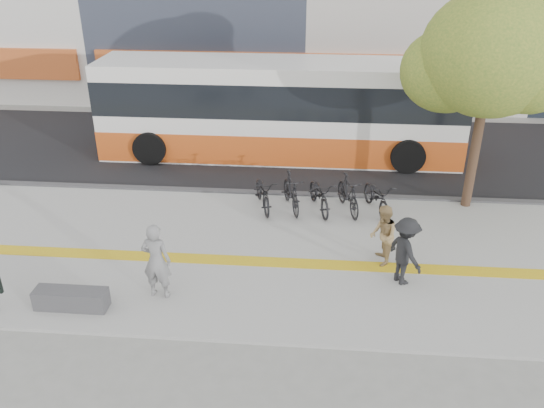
# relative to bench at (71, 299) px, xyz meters

# --- Properties ---
(ground) EXTENTS (120.00, 120.00, 0.00)m
(ground) POSITION_rel_bench_xyz_m (2.60, 1.20, -0.30)
(ground) COLOR slate
(ground) RESTS_ON ground
(sidewalk) EXTENTS (40.00, 7.00, 0.08)m
(sidewalk) POSITION_rel_bench_xyz_m (2.60, 2.70, -0.27)
(sidewalk) COLOR gray
(sidewalk) RESTS_ON ground
(tactile_strip) EXTENTS (40.00, 0.45, 0.01)m
(tactile_strip) POSITION_rel_bench_xyz_m (2.60, 2.20, -0.22)
(tactile_strip) COLOR gold
(tactile_strip) RESTS_ON sidewalk
(street) EXTENTS (40.00, 8.00, 0.06)m
(street) POSITION_rel_bench_xyz_m (2.60, 10.20, -0.28)
(street) COLOR black
(street) RESTS_ON ground
(curb) EXTENTS (40.00, 0.25, 0.14)m
(curb) POSITION_rel_bench_xyz_m (2.60, 6.20, -0.23)
(curb) COLOR #38383A
(curb) RESTS_ON ground
(bench) EXTENTS (1.60, 0.45, 0.45)m
(bench) POSITION_rel_bench_xyz_m (0.00, 0.00, 0.00)
(bench) COLOR #38383A
(bench) RESTS_ON sidewalk
(street_tree) EXTENTS (4.40, 3.80, 6.31)m
(street_tree) POSITION_rel_bench_xyz_m (9.78, 6.02, 4.21)
(street_tree) COLOR #39261A
(street_tree) RESTS_ON sidewalk
(bus) EXTENTS (12.83, 3.04, 3.42)m
(bus) POSITION_rel_bench_xyz_m (3.87, 9.70, 1.36)
(bus) COLOR silver
(bus) RESTS_ON street
(bicycle_row) EXTENTS (4.51, 2.00, 1.10)m
(bicycle_row) POSITION_rel_bench_xyz_m (5.38, 5.20, 0.29)
(bicycle_row) COLOR black
(bicycle_row) RESTS_ON sidewalk
(seated_woman) EXTENTS (0.70, 0.49, 1.82)m
(seated_woman) POSITION_rel_bench_xyz_m (1.80, 0.62, 0.69)
(seated_woman) COLOR black
(seated_woman) RESTS_ON sidewalk
(pedestrian_tan) EXTENTS (0.65, 0.80, 1.55)m
(pedestrian_tan) POSITION_rel_bench_xyz_m (6.94, 2.42, 0.55)
(pedestrian_tan) COLOR #9A7E50
(pedestrian_tan) RESTS_ON sidewalk
(pedestrian_dark) EXTENTS (1.07, 1.25, 1.67)m
(pedestrian_dark) POSITION_rel_bench_xyz_m (7.36, 1.63, 0.61)
(pedestrian_dark) COLOR black
(pedestrian_dark) RESTS_ON sidewalk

